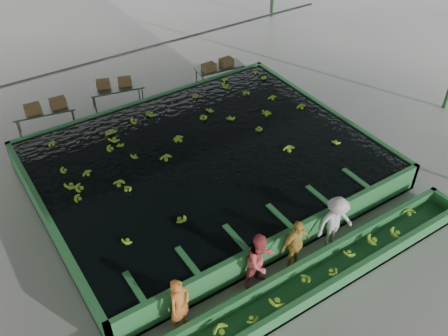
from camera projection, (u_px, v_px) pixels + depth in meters
ground at (233, 203)px, 14.82m from camera, size 80.00×80.00×0.00m
shed_roof at (236, 46)px, 11.69m from camera, size 20.00×22.00×0.04m
shed_posts at (234, 134)px, 13.26m from camera, size 20.00×22.00×5.00m
flotation_tank at (206, 165)px, 15.52m from camera, size 10.00×8.00×0.90m
tank_water at (206, 155)px, 15.27m from camera, size 9.70×7.70×0.00m
sorting_trough at (315, 278)px, 12.32m from camera, size 10.00×1.00×0.50m
cableway_rail at (148, 48)px, 16.20m from camera, size 0.08×0.08×14.00m
worker_a at (180, 305)px, 11.07m from camera, size 0.66×0.54×1.57m
worker_b at (260, 261)px, 11.99m from camera, size 0.88×0.72×1.67m
worker_c at (295, 244)px, 12.51m from camera, size 0.91×0.40×1.54m
worker_d at (335, 222)px, 13.06m from camera, size 1.13×0.78×1.61m
packing_table_left at (46, 120)px, 17.44m from camera, size 2.17×1.21×0.93m
packing_table_mid at (118, 97)px, 18.71m from camera, size 2.08×1.19×0.89m
packing_table_right at (219, 76)px, 20.02m from camera, size 1.99×1.01×0.87m
box_stack_left at (46, 109)px, 17.13m from camera, size 1.42×0.49×0.30m
box_stack_mid at (114, 86)px, 18.49m from camera, size 1.32×0.77×0.28m
box_stack_right at (218, 68)px, 19.64m from camera, size 1.34×0.38×0.29m
floating_bananas at (193, 142)px, 15.79m from camera, size 9.12×6.22×0.12m
trough_bananas at (316, 274)px, 12.23m from camera, size 9.17×0.61×0.12m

